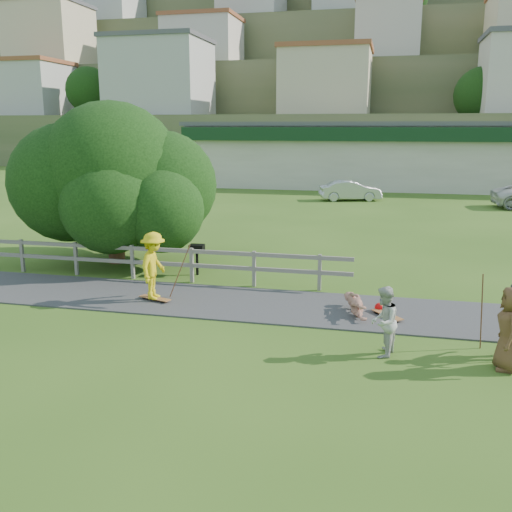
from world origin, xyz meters
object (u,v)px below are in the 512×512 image
at_px(spectator_a, 384,322).
at_px(car_silver, 350,191).
at_px(skater_rider, 154,269).
at_px(skater_fallen, 356,304).
at_px(spectator_c, 510,329).
at_px(tree, 114,205).
at_px(bbq, 197,260).

bearing_deg(spectator_a, car_silver, -162.57).
xyz_separation_m(skater_rider, skater_fallen, (5.53, 0.12, -0.65)).
relative_size(spectator_a, spectator_c, 0.88).
bearing_deg(spectator_a, spectator_c, 98.46).
bearing_deg(skater_fallen, skater_rider, 165.55).
distance_m(skater_rider, spectator_c, 9.09).
bearing_deg(spectator_a, skater_rider, -99.66).
bearing_deg(skater_rider, spectator_a, -112.26).
xyz_separation_m(tree, bbq, (3.38, -1.01, -1.56)).
bearing_deg(spectator_c, skater_rider, -104.68).
relative_size(skater_rider, skater_fallen, 1.19).
height_order(skater_fallen, car_silver, car_silver).
xyz_separation_m(spectator_c, tree, (-11.89, 6.70, 1.21)).
xyz_separation_m(spectator_c, bbq, (-8.51, 5.70, -0.35)).
bearing_deg(tree, skater_fallen, -24.48).
distance_m(skater_rider, spectator_a, 6.72).
bearing_deg(bbq, skater_fallen, -31.93).
height_order(skater_rider, spectator_a, skater_rider).
bearing_deg(car_silver, skater_rider, 154.94).
distance_m(skater_rider, skater_fallen, 5.57).
bearing_deg(tree, car_silver, 70.46).
bearing_deg(bbq, spectator_c, -36.69).
distance_m(car_silver, tree, 20.73).
height_order(spectator_c, tree, tree).
height_order(skater_fallen, tree, tree).
height_order(spectator_a, tree, tree).
height_order(car_silver, tree, tree).
bearing_deg(spectator_c, tree, -117.35).
height_order(skater_rider, car_silver, skater_rider).
relative_size(spectator_a, car_silver, 0.39).
height_order(car_silver, bbq, car_silver).
bearing_deg(skater_fallen, tree, 139.87).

